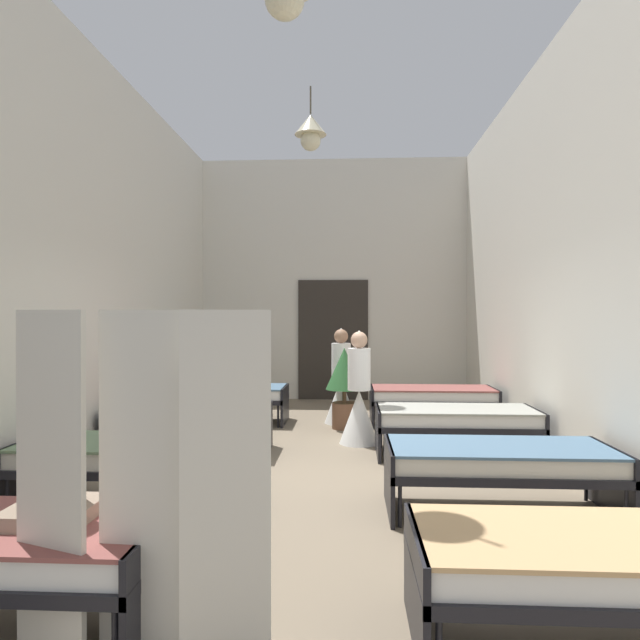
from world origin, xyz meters
TOP-DOWN VIEW (x-y plane):
  - ground_plane at (0.00, 0.00)m, footprint 5.91×11.31m
  - room_shell at (-0.00, 1.17)m, footprint 5.71×10.91m
  - bed_right_row_0 at (1.61, -2.85)m, footprint 1.90×0.84m
  - bed_left_row_1 at (-1.61, -0.95)m, footprint 1.90×0.84m
  - bed_right_row_1 at (1.61, -0.95)m, footprint 1.90×0.84m
  - bed_left_row_2 at (-1.61, 0.95)m, footprint 1.90×0.84m
  - bed_right_row_2 at (1.61, 0.95)m, footprint 1.90×0.84m
  - bed_left_row_3 at (-1.61, 2.85)m, footprint 1.90×0.84m
  - bed_right_row_3 at (1.61, 2.85)m, footprint 1.90×0.84m
  - nurse_near_aisle at (0.46, 1.55)m, footprint 0.52×0.52m
  - nurse_mid_aisle at (0.20, 2.91)m, footprint 0.52×0.52m
  - patient_seated_primary at (-1.26, -2.79)m, footprint 0.44×0.44m
  - patient_seated_secondary at (-1.26, -0.91)m, footprint 0.44×0.44m
  - potted_plant at (0.26, 2.49)m, footprint 0.55×0.55m
  - privacy_screen at (-0.66, -3.13)m, footprint 1.25×0.17m

SIDE VIEW (x-z plane):
  - ground_plane at x=0.00m, z-range -0.10..0.00m
  - bed_right_row_0 at x=1.61m, z-range 0.15..0.73m
  - bed_left_row_1 at x=-1.61m, z-range 0.15..0.73m
  - bed_right_row_1 at x=1.61m, z-range 0.15..0.73m
  - bed_left_row_2 at x=-1.61m, z-range 0.15..0.73m
  - bed_right_row_2 at x=1.61m, z-range 0.15..0.73m
  - bed_left_row_3 at x=-1.61m, z-range 0.15..0.73m
  - bed_right_row_3 at x=1.61m, z-range 0.15..0.73m
  - nurse_near_aisle at x=0.46m, z-range -0.21..1.27m
  - nurse_mid_aisle at x=0.20m, z-range -0.21..1.27m
  - potted_plant at x=0.26m, z-range 0.14..1.34m
  - privacy_screen at x=-0.66m, z-range 0.00..1.70m
  - patient_seated_primary at x=-1.26m, z-range 0.47..1.27m
  - patient_seated_secondary at x=-1.26m, z-range 0.47..1.27m
  - room_shell at x=0.00m, z-range 0.00..4.84m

